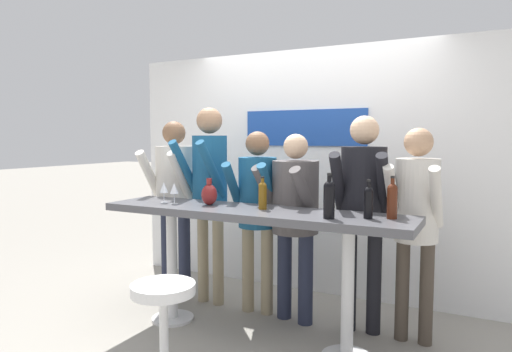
% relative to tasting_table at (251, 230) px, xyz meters
% --- Properties ---
extents(ground_plane, '(40.00, 40.00, 0.00)m').
position_rel_tasting_table_xyz_m(ground_plane, '(0.00, 0.00, -0.86)').
color(ground_plane, gray).
extents(back_wall, '(4.08, 0.12, 2.46)m').
position_rel_tasting_table_xyz_m(back_wall, '(-0.00, 1.30, 0.37)').
color(back_wall, white).
rests_on(back_wall, ground_plane).
extents(tasting_table, '(2.48, 0.56, 1.02)m').
position_rel_tasting_table_xyz_m(tasting_table, '(0.00, 0.00, 0.00)').
color(tasting_table, '#4C4C51').
rests_on(tasting_table, ground_plane).
extents(bar_stool, '(0.44, 0.44, 0.63)m').
position_rel_tasting_table_xyz_m(bar_stool, '(-0.23, -0.79, -0.44)').
color(bar_stool, silver).
rests_on(bar_stool, ground_plane).
extents(person_far_left, '(0.47, 0.57, 1.73)m').
position_rel_tasting_table_xyz_m(person_far_left, '(-1.12, 0.50, 0.21)').
color(person_far_left, '#23283D').
rests_on(person_far_left, ground_plane).
extents(person_left, '(0.41, 0.56, 1.85)m').
position_rel_tasting_table_xyz_m(person_left, '(-0.71, 0.49, 0.31)').
color(person_left, gray).
rests_on(person_left, ground_plane).
extents(person_center_left, '(0.43, 0.53, 1.63)m').
position_rel_tasting_table_xyz_m(person_center_left, '(-0.20, 0.48, 0.15)').
color(person_center_left, gray).
rests_on(person_center_left, ground_plane).
extents(person_center, '(0.53, 0.60, 1.60)m').
position_rel_tasting_table_xyz_m(person_center, '(0.17, 0.46, 0.12)').
color(person_center, '#23283D').
rests_on(person_center, ground_plane).
extents(person_center_right, '(0.46, 0.57, 1.74)m').
position_rel_tasting_table_xyz_m(person_center_right, '(0.74, 0.50, 0.22)').
color(person_center_right, black).
rests_on(person_center_right, ground_plane).
extents(person_right, '(0.39, 0.50, 1.65)m').
position_rel_tasting_table_xyz_m(person_right, '(1.15, 0.50, 0.17)').
color(person_right, '#473D33').
rests_on(person_right, ground_plane).
extents(wine_bottle_0, '(0.06, 0.06, 0.27)m').
position_rel_tasting_table_xyz_m(wine_bottle_0, '(0.90, -0.00, 0.28)').
color(wine_bottle_0, black).
rests_on(wine_bottle_0, tasting_table).
extents(wine_bottle_1, '(0.06, 0.06, 0.25)m').
position_rel_tasting_table_xyz_m(wine_bottle_1, '(0.08, 0.04, 0.28)').
color(wine_bottle_1, brown).
rests_on(wine_bottle_1, tasting_table).
extents(wine_bottle_2, '(0.07, 0.07, 0.29)m').
position_rel_tasting_table_xyz_m(wine_bottle_2, '(1.05, 0.07, 0.29)').
color(wine_bottle_2, '#4C1E0F').
rests_on(wine_bottle_2, tasting_table).
extents(wine_bottle_3, '(0.08, 0.08, 0.31)m').
position_rel_tasting_table_xyz_m(wine_bottle_3, '(0.66, -0.12, 0.30)').
color(wine_bottle_3, black).
rests_on(wine_bottle_3, tasting_table).
extents(wine_glass_0, '(0.07, 0.07, 0.18)m').
position_rel_tasting_table_xyz_m(wine_glass_0, '(-0.81, -0.04, 0.29)').
color(wine_glass_0, silver).
rests_on(wine_glass_0, tasting_table).
extents(wine_glass_1, '(0.07, 0.07, 0.18)m').
position_rel_tasting_table_xyz_m(wine_glass_1, '(-0.69, -0.05, 0.29)').
color(wine_glass_1, silver).
rests_on(wine_glass_1, tasting_table).
extents(decorative_vase, '(0.13, 0.13, 0.22)m').
position_rel_tasting_table_xyz_m(decorative_vase, '(-0.40, 0.03, 0.25)').
color(decorative_vase, maroon).
rests_on(decorative_vase, tasting_table).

